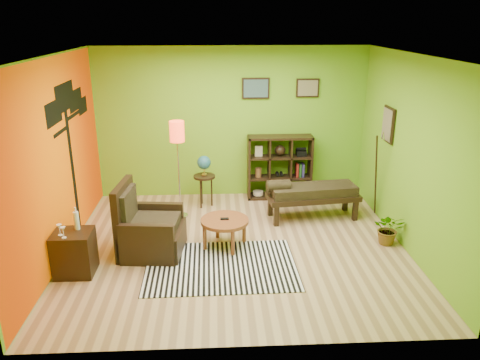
{
  "coord_description": "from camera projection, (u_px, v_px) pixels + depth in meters",
  "views": [
    {
      "loc": [
        -0.28,
        -6.3,
        3.27
      ],
      "look_at": [
        0.05,
        0.05,
        1.05
      ],
      "focal_mm": 35.0,
      "sensor_mm": 36.0,
      "label": 1
    }
  ],
  "objects": [
    {
      "name": "armchair",
      "position": [
        148.0,
        232.0,
        6.79
      ],
      "size": [
        0.95,
        0.96,
        1.06
      ],
      "color": "black",
      "rests_on": "ground"
    },
    {
      "name": "floor_lamp",
      "position": [
        177.0,
        140.0,
        7.67
      ],
      "size": [
        0.25,
        0.25,
        1.68
      ],
      "color": "silver",
      "rests_on": "ground"
    },
    {
      "name": "bench",
      "position": [
        311.0,
        193.0,
        7.91
      ],
      "size": [
        1.61,
        0.73,
        0.72
      ],
      "color": "black",
      "rests_on": "ground"
    },
    {
      "name": "coffee_table",
      "position": [
        225.0,
        223.0,
        6.94
      ],
      "size": [
        0.71,
        0.71,
        0.46
      ],
      "color": "brown",
      "rests_on": "ground"
    },
    {
      "name": "globe_table",
      "position": [
        204.0,
        168.0,
        8.34
      ],
      "size": [
        0.39,
        0.39,
        0.95
      ],
      "color": "black",
      "rests_on": "ground"
    },
    {
      "name": "potted_plant",
      "position": [
        388.0,
        232.0,
        7.08
      ],
      "size": [
        0.57,
        0.61,
        0.39
      ],
      "primitive_type": "imported",
      "rotation": [
        0.0,
        0.0,
        -0.3
      ],
      "color": "#26661E",
      "rests_on": "ground"
    },
    {
      "name": "zebra_rug",
      "position": [
        221.0,
        266.0,
        6.48
      ],
      "size": [
        2.1,
        1.48,
        0.01
      ],
      "primitive_type": "cube",
      "rotation": [
        0.0,
        0.0,
        0.02
      ],
      "color": "white",
      "rests_on": "ground"
    },
    {
      "name": "ground",
      "position": [
        237.0,
        247.0,
        7.03
      ],
      "size": [
        5.0,
        5.0,
        0.0
      ],
      "primitive_type": "plane",
      "color": "tan",
      "rests_on": "ground"
    },
    {
      "name": "room_shell",
      "position": [
        230.0,
        130.0,
        6.45
      ],
      "size": [
        5.04,
        4.54,
        2.82
      ],
      "color": "#6CAE1E",
      "rests_on": "ground"
    },
    {
      "name": "cube_shelf",
      "position": [
        280.0,
        167.0,
        8.79
      ],
      "size": [
        1.2,
        0.35,
        1.2
      ],
      "color": "black",
      "rests_on": "ground"
    },
    {
      "name": "side_cabinet",
      "position": [
        74.0,
        253.0,
        6.23
      ],
      "size": [
        0.51,
        0.46,
        0.92
      ],
      "color": "black",
      "rests_on": "ground"
    }
  ]
}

